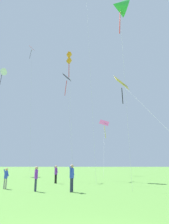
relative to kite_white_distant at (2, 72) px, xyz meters
name	(u,v)px	position (x,y,z in m)	size (l,w,h in m)	color
kite_white_distant	(2,72)	(0.00, 0.00, 0.00)	(3.70, 7.04, 23.08)	white
kite_green_small	(120,6)	(23.20, -21.56, -3.00)	(2.35, 5.29, 20.32)	green
kite_pink_low	(104,126)	(22.60, -2.92, -13.11)	(2.10, 9.41, 10.44)	pink
kite_red_high	(31,56)	(9.98, -10.79, -2.70)	(3.00, 5.04, 21.69)	red
kite_black_large	(67,82)	(16.12, -11.37, -7.69)	(2.50, 6.97, 16.06)	black
kite_yellow_diamond	(123,86)	(23.05, -21.53, -12.75)	(4.14, 10.07, 10.65)	yellow
kite_orange_box	(69,58)	(16.47, -11.70, -3.70)	(1.97, 7.58, 19.57)	orange
person_in_blue_jacket	(72,175)	(18.43, -25.98, -21.07)	(0.36, 0.54, 1.77)	#2D3351
person_child_small	(6,176)	(13.24, -24.31, -21.22)	(0.49, 0.21, 1.51)	gray
person_near_tree	(36,176)	(15.93, -25.73, -21.14)	(0.32, 0.50, 1.65)	#2D3351
person_far_back	(56,173)	(16.32, -19.74, -21.12)	(0.46, 0.42, 1.68)	black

